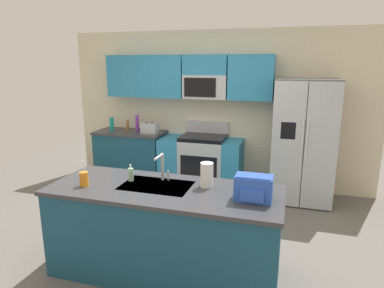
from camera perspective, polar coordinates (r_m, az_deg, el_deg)
name	(u,v)px	position (r m, az deg, el deg)	size (l,w,h in m)	color
ground_plane	(175,240)	(4.19, -2.93, -15.96)	(9.00, 9.00, 0.00)	#66605B
kitchen_wall_unit	(207,99)	(5.72, 2.58, 7.60)	(5.20, 0.43, 2.60)	beige
back_counter	(131,156)	(6.10, -10.27, -2.00)	(1.21, 0.63, 0.90)	navy
range_oven	(201,162)	(5.66, 1.55, -3.11)	(1.36, 0.61, 1.10)	#B7BABF
refrigerator	(303,141)	(5.29, 18.37, 0.41)	(0.90, 0.76, 1.85)	#4C4F54
island_counter	(165,231)	(3.44, -4.63, -14.44)	(2.25, 0.87, 0.90)	navy
toaster	(150,128)	(5.77, -7.21, 2.72)	(0.28, 0.16, 0.18)	#B7BABF
pepper_mill	(128,126)	(6.00, -10.87, 3.09)	(0.05, 0.05, 0.20)	brown
bottle_teal	(112,124)	(6.09, -13.47, 3.30)	(0.08, 0.08, 0.24)	teal
bottle_purple	(137,123)	(5.97, -9.29, 3.51)	(0.06, 0.06, 0.28)	purple
sink_faucet	(162,165)	(3.40, -5.13, -3.55)	(0.08, 0.21, 0.28)	#B7BABF
drink_cup_orange	(84,179)	(3.44, -17.88, -5.66)	(0.08, 0.08, 0.26)	orange
soap_dispenser	(131,174)	(3.47, -10.36, -5.09)	(0.06, 0.06, 0.17)	#A5D8B2
paper_towel_roll	(207,175)	(3.24, 2.53, -5.25)	(0.12, 0.12, 0.24)	white
backpack	(254,188)	(2.97, 10.41, -7.30)	(0.32, 0.22, 0.23)	blue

